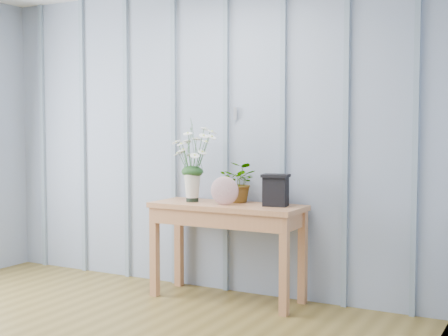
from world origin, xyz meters
The scene contains 6 objects.
room_shell centered at (0.00, 0.92, 1.99)m, with size 4.00×4.50×2.50m.
sideboard centered at (0.39, 1.99, 0.64)m, with size 1.20×0.45×0.75m.
daisy_vase centered at (0.08, 1.99, 1.14)m, with size 0.44×0.33×0.62m.
spider_plant centered at (0.44, 2.12, 0.91)m, with size 0.29×0.25×0.32m, color #163917.
felt_disc_vessel centered at (0.41, 1.91, 0.86)m, with size 0.22×0.06×0.22m, color #823F56.
carved_box centered at (0.78, 2.04, 0.87)m, with size 0.22×0.18×0.24m.
Camera 1 is at (2.63, -2.23, 1.34)m, focal length 50.00 mm.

